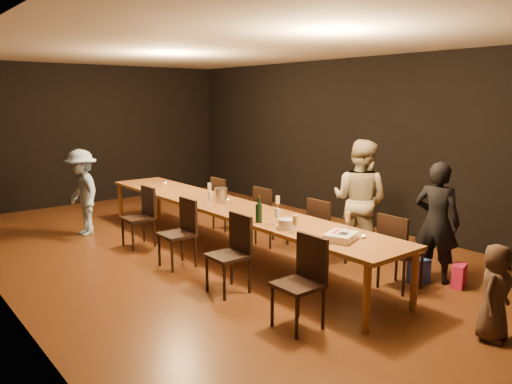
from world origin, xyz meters
TOP-DOWN VIEW (x-y plane):
  - ground at (0.00, 0.00)m, footprint 10.00×10.00m
  - room_shell at (0.00, 0.00)m, footprint 6.04×10.04m
  - table at (0.00, 0.00)m, footprint 0.90×6.00m
  - chair_right_0 at (0.85, -2.40)m, footprint 0.42×0.42m
  - chair_right_1 at (0.85, -1.20)m, footprint 0.42×0.42m
  - chair_right_2 at (0.85, 0.00)m, footprint 0.42×0.42m
  - chair_right_3 at (0.85, 1.20)m, footprint 0.42×0.42m
  - chair_left_0 at (-0.85, -2.40)m, footprint 0.42×0.42m
  - chair_left_1 at (-0.85, -1.20)m, footprint 0.42×0.42m
  - chair_left_2 at (-0.85, 0.00)m, footprint 0.42×0.42m
  - chair_left_3 at (-0.85, 1.20)m, footprint 0.42×0.42m
  - woman_birthday at (1.40, -2.52)m, footprint 0.50×0.63m
  - woman_tan at (1.37, -1.32)m, footprint 0.85×0.98m
  - man_blue at (-1.26, 2.43)m, footprint 0.56×0.95m
  - child at (0.45, -3.74)m, footprint 0.50×0.36m
  - gift_bag_red at (1.45, -2.83)m, footprint 0.27×0.20m
  - gift_bag_blue at (1.18, -2.45)m, footprint 0.28×0.22m
  - birthday_cake at (-0.10, -2.28)m, footprint 0.44×0.40m
  - plate_stack at (-0.24, -1.56)m, footprint 0.27×0.27m
  - champagne_bottle at (-0.30, -1.10)m, footprint 0.10×0.10m
  - ice_bucket at (0.05, 0.23)m, footprint 0.24×0.24m
  - wineglass_0 at (-0.28, -1.74)m, footprint 0.06×0.06m
  - wineglass_1 at (0.32, -2.00)m, footprint 0.06×0.06m
  - wineglass_2 at (-0.21, -1.34)m, footprint 0.06×0.06m
  - wineglass_3 at (0.33, -0.73)m, footprint 0.06×0.06m
  - wineglass_4 at (-0.21, 0.14)m, footprint 0.06×0.06m
  - wineglass_5 at (0.18, 0.75)m, footprint 0.06×0.06m
  - tealight_near at (0.15, -2.39)m, footprint 0.05×0.05m
  - tealight_mid at (0.15, 0.19)m, footprint 0.05×0.05m
  - tealight_far at (0.15, 2.14)m, footprint 0.05×0.05m

SIDE VIEW (x-z plane):
  - ground at x=0.00m, z-range 0.00..0.00m
  - gift_bag_red at x=1.45m, z-range 0.00..0.29m
  - gift_bag_blue at x=1.18m, z-range 0.00..0.31m
  - chair_right_0 at x=0.85m, z-range 0.00..0.93m
  - chair_right_1 at x=0.85m, z-range 0.00..0.93m
  - chair_right_2 at x=0.85m, z-range 0.00..0.93m
  - chair_right_3 at x=0.85m, z-range 0.00..0.93m
  - chair_left_0 at x=-0.85m, z-range 0.00..0.93m
  - chair_left_1 at x=-0.85m, z-range 0.00..0.93m
  - chair_left_2 at x=-0.85m, z-range 0.00..0.93m
  - chair_left_3 at x=-0.85m, z-range 0.00..0.93m
  - child at x=0.45m, z-range 0.00..0.94m
  - table at x=0.00m, z-range 0.33..1.08m
  - man_blue at x=-1.26m, z-range 0.00..1.45m
  - woman_birthday at x=1.40m, z-range 0.00..1.53m
  - tealight_near at x=0.15m, z-range 0.75..0.78m
  - tealight_mid at x=0.15m, z-range 0.75..0.78m
  - tealight_far at x=0.15m, z-range 0.75..0.78m
  - birthday_cake at x=-0.10m, z-range 0.75..0.84m
  - plate_stack at x=-0.24m, z-range 0.75..0.87m
  - wineglass_0 at x=-0.28m, z-range 0.75..0.96m
  - wineglass_1 at x=0.32m, z-range 0.75..0.96m
  - wineglass_2 at x=-0.21m, z-range 0.75..0.96m
  - wineglass_3 at x=0.33m, z-range 0.75..0.96m
  - wineglass_4 at x=-0.21m, z-range 0.75..0.96m
  - wineglass_5 at x=0.18m, z-range 0.75..0.96m
  - ice_bucket at x=0.05m, z-range 0.75..0.97m
  - woman_tan at x=1.37m, z-range 0.00..1.72m
  - champagne_bottle at x=-0.30m, z-range 0.75..1.10m
  - room_shell at x=0.00m, z-range 0.57..3.59m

